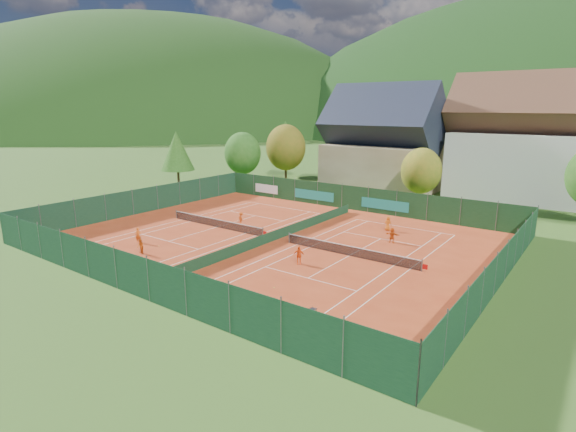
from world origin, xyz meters
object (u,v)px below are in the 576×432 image
Objects in this scene: hotel_block_a at (532,146)px; ball_hopper at (313,311)px; chalet at (382,147)px; player_right_far_b at (392,235)px; player_right_far_a at (388,224)px; player_left_mid at (140,246)px; player_right_near at (299,255)px; player_left_far at (241,218)px; player_left_near at (138,235)px.

ball_hopper is at bearing -94.82° from hotel_block_a.
player_right_far_b is at bearing -62.89° from chalet.
player_right_far_a reaches higher than player_right_far_b.
player_right_near is at bearing 43.77° from player_left_mid.
hotel_block_a reaches higher than player_left_far.
player_left_mid is at bearing -67.54° from player_left_near.
player_left_mid is (-18.94, 1.52, 0.13)m from ball_hopper.
player_right_near is (-10.35, -40.24, -6.63)m from hotel_block_a.
chalet is 20.25× the size of ball_hopper.
ball_hopper is 23.49m from player_left_far.
player_right_far_b reaches higher than ball_hopper.
player_right_far_a is at bearing -63.25° from chalet.
chalet is at bearing 44.92° from player_left_near.
chalet is at bearing 102.53° from player_left_mid.
hotel_block_a is at bearing -111.07° from player_right_far_a.
player_right_far_b is at bearing 116.19° from player_right_far_a.
player_left_mid is at bearing 173.07° from player_right_near.
player_right_far_b is at bearing -102.36° from hotel_block_a.
player_right_far_a is 4.29m from player_right_far_b.
player_left_mid is at bearing 41.70° from player_right_far_b.
player_left_near is 0.96× the size of player_right_near.
player_left_near is at bearing -120.44° from hotel_block_a.
ball_hopper is 0.54× the size of player_right_far_b.
player_right_far_a is 1.01× the size of player_right_far_b.
player_right_near is at bearing 129.90° from ball_hopper.
hotel_block_a is at bearing 17.53° from chalet.
hotel_block_a is at bearing 81.77° from player_left_mid.
player_left_far is (3.35, 10.76, -0.04)m from player_left_near.
ball_hopper is at bearing 95.52° from player_right_far_b.
player_left_far is at bearing 8.92° from player_right_far_b.
player_left_far is (-18.66, 14.27, 0.13)m from ball_hopper.
chalet is at bearing -162.47° from hotel_block_a.
player_left_far is 16.41m from player_right_far_b.
chalet is 10.74× the size of player_right_near.
player_left_far is 0.92× the size of player_right_far_b.
player_left_near is at bearing 33.16° from player_right_far_b.
chalet is 11.21× the size of player_left_near.
player_left_mid is 12.75m from player_left_far.
player_left_far reaches higher than ball_hopper.
player_left_near is 1.05× the size of player_left_mid.
player_left_mid is at bearing 106.97° from player_left_far.
chalet is 35.80m from player_right_near.
player_right_far_b is (12.39, -24.19, -5.88)m from chalet.
player_right_far_b reaches higher than player_left_mid.
ball_hopper is at bearing -43.72° from player_left_near.
chalet reaches higher than player_right_far_b.
player_right_far_b is at bearing -150.02° from player_left_far.
player_right_near is 1.00× the size of player_right_far_a.
player_left_far is at bearing 106.90° from player_left_mid.
player_left_mid reaches higher than player_left_far.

